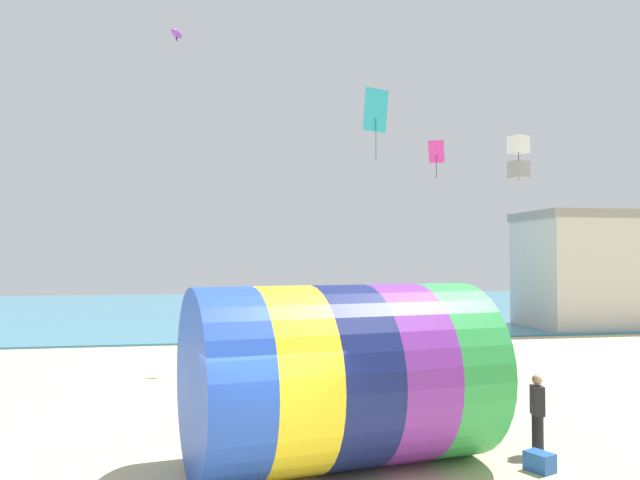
{
  "coord_description": "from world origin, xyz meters",
  "views": [
    {
      "loc": [
        -1.08,
        -9.89,
        4.07
      ],
      "look_at": [
        1.46,
        4.1,
        4.48
      ],
      "focal_mm": 35.0,
      "sensor_mm": 36.0,
      "label": 1
    }
  ],
  "objects_px": {
    "kite_white_box": "(519,157)",
    "kite_magenta_diamond": "(436,152)",
    "kite_cyan_diamond": "(376,111)",
    "kite_handler": "(537,413)",
    "kite_purple_parafoil": "(177,34)",
    "giant_inflatable_tube": "(339,375)",
    "cooler_box": "(540,462)"
  },
  "relations": [
    {
      "from": "kite_white_box",
      "to": "kite_magenta_diamond",
      "type": "relative_size",
      "value": 1.07
    },
    {
      "from": "kite_cyan_diamond",
      "to": "kite_magenta_diamond",
      "type": "bearing_deg",
      "value": 23.56
    },
    {
      "from": "kite_handler",
      "to": "kite_magenta_diamond",
      "type": "distance_m",
      "value": 13.99
    },
    {
      "from": "kite_purple_parafoil",
      "to": "kite_white_box",
      "type": "xyz_separation_m",
      "value": [
        11.98,
        -0.56,
        -3.88
      ]
    },
    {
      "from": "kite_cyan_diamond",
      "to": "kite_white_box",
      "type": "height_order",
      "value": "kite_cyan_diamond"
    },
    {
      "from": "giant_inflatable_tube",
      "to": "kite_purple_parafoil",
      "type": "height_order",
      "value": "kite_purple_parafoil"
    },
    {
      "from": "kite_handler",
      "to": "kite_cyan_diamond",
      "type": "relative_size",
      "value": 0.62
    },
    {
      "from": "kite_handler",
      "to": "cooler_box",
      "type": "xyz_separation_m",
      "value": [
        -0.51,
        -0.96,
        -0.66
      ]
    },
    {
      "from": "kite_purple_parafoil",
      "to": "giant_inflatable_tube",
      "type": "bearing_deg",
      "value": -68.41
    },
    {
      "from": "kite_cyan_diamond",
      "to": "kite_purple_parafoil",
      "type": "distance_m",
      "value": 7.6
    },
    {
      "from": "kite_handler",
      "to": "kite_white_box",
      "type": "xyz_separation_m",
      "value": [
        4.18,
        8.53,
        6.83
      ]
    },
    {
      "from": "kite_cyan_diamond",
      "to": "kite_white_box",
      "type": "xyz_separation_m",
      "value": [
        4.76,
        -1.84,
        -1.89
      ]
    },
    {
      "from": "kite_purple_parafoil",
      "to": "kite_magenta_diamond",
      "type": "bearing_deg",
      "value": 14.05
    },
    {
      "from": "giant_inflatable_tube",
      "to": "kite_white_box",
      "type": "bearing_deg",
      "value": 45.53
    },
    {
      "from": "kite_purple_parafoil",
      "to": "kite_white_box",
      "type": "relative_size",
      "value": 0.45
    },
    {
      "from": "kite_magenta_diamond",
      "to": "giant_inflatable_tube",
      "type": "bearing_deg",
      "value": -119.1
    },
    {
      "from": "kite_white_box",
      "to": "cooler_box",
      "type": "xyz_separation_m",
      "value": [
        -4.68,
        -9.49,
        -7.49
      ]
    },
    {
      "from": "giant_inflatable_tube",
      "to": "kite_white_box",
      "type": "relative_size",
      "value": 3.91
    },
    {
      "from": "kite_cyan_diamond",
      "to": "cooler_box",
      "type": "bearing_deg",
      "value": -89.61
    },
    {
      "from": "giant_inflatable_tube",
      "to": "kite_handler",
      "type": "xyz_separation_m",
      "value": [
        4.2,
        0.01,
        -0.93
      ]
    },
    {
      "from": "kite_handler",
      "to": "cooler_box",
      "type": "height_order",
      "value": "kite_handler"
    },
    {
      "from": "kite_white_box",
      "to": "kite_magenta_diamond",
      "type": "xyz_separation_m",
      "value": [
        -1.92,
        3.08,
        0.63
      ]
    },
    {
      "from": "kite_white_box",
      "to": "cooler_box",
      "type": "distance_m",
      "value": 12.97
    },
    {
      "from": "giant_inflatable_tube",
      "to": "kite_magenta_diamond",
      "type": "distance_m",
      "value": 14.82
    },
    {
      "from": "kite_magenta_diamond",
      "to": "kite_white_box",
      "type": "bearing_deg",
      "value": -58.13
    },
    {
      "from": "kite_magenta_diamond",
      "to": "cooler_box",
      "type": "bearing_deg",
      "value": -102.42
    },
    {
      "from": "giant_inflatable_tube",
      "to": "cooler_box",
      "type": "distance_m",
      "value": 4.14
    },
    {
      "from": "kite_white_box",
      "to": "kite_magenta_diamond",
      "type": "bearing_deg",
      "value": 121.87
    },
    {
      "from": "kite_handler",
      "to": "kite_magenta_diamond",
      "type": "bearing_deg",
      "value": 78.97
    },
    {
      "from": "giant_inflatable_tube",
      "to": "cooler_box",
      "type": "bearing_deg",
      "value": -14.44
    },
    {
      "from": "giant_inflatable_tube",
      "to": "kite_purple_parafoil",
      "type": "relative_size",
      "value": 8.6
    },
    {
      "from": "kite_purple_parafoil",
      "to": "kite_white_box",
      "type": "distance_m",
      "value": 12.61
    }
  ]
}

